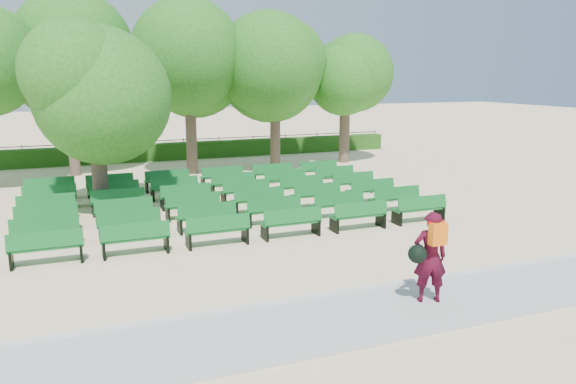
% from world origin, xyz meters
% --- Properties ---
extents(ground, '(120.00, 120.00, 0.00)m').
position_xyz_m(ground, '(0.00, 0.00, 0.00)').
color(ground, beige).
extents(paving, '(30.00, 2.20, 0.06)m').
position_xyz_m(paving, '(0.00, -7.40, 0.03)').
color(paving, '#AFB0AB').
rests_on(paving, ground).
extents(curb, '(30.00, 0.12, 0.10)m').
position_xyz_m(curb, '(0.00, -6.25, 0.05)').
color(curb, silver).
rests_on(curb, ground).
extents(hedge, '(26.00, 0.70, 0.90)m').
position_xyz_m(hedge, '(0.00, 14.00, 0.45)').
color(hedge, '#235315').
rests_on(hedge, ground).
extents(fence, '(26.00, 0.10, 1.02)m').
position_xyz_m(fence, '(0.00, 14.40, 0.00)').
color(fence, black).
rests_on(fence, ground).
extents(tree_line, '(21.80, 6.80, 7.04)m').
position_xyz_m(tree_line, '(0.00, 10.00, 0.00)').
color(tree_line, '#2B741F').
rests_on(tree_line, ground).
extents(bench_array, '(1.73, 0.60, 1.08)m').
position_xyz_m(bench_array, '(-0.29, 1.94, 0.09)').
color(bench_array, '#116425').
rests_on(bench_array, ground).
extents(tree_among, '(4.21, 4.21, 5.96)m').
position_xyz_m(tree_among, '(-4.01, 3.18, 4.03)').
color(tree_among, brown).
rests_on(tree_among, ground).
extents(person, '(0.91, 0.63, 1.84)m').
position_xyz_m(person, '(1.51, -7.30, 1.01)').
color(person, '#42091A').
rests_on(person, ground).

